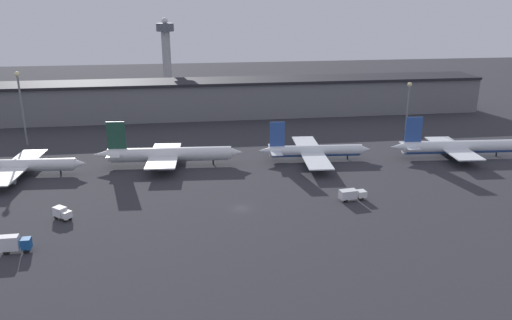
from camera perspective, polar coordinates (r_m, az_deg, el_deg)
ground at (r=130.37m, az=-1.70°, el=-5.55°), size 600.00×600.00×0.00m
terminal_building at (r=228.84m, az=-4.80°, el=7.04°), size 247.68×20.58×16.70m
airplane_0 at (r=168.85m, az=-25.37°, el=-0.57°), size 39.66×34.85×13.08m
airplane_1 at (r=163.94m, az=-9.96°, el=0.63°), size 48.11×27.68×14.97m
airplane_2 at (r=168.31m, az=6.65°, el=1.05°), size 38.43×37.55×13.42m
airplane_3 at (r=183.27m, az=22.03°, el=1.39°), size 47.44×28.09×14.42m
service_vehicle_0 at (r=132.69m, az=-21.30°, el=-5.64°), size 5.12×4.86×3.02m
service_vehicle_1 at (r=120.10m, az=-25.92°, el=-8.57°), size 6.33×2.24×3.92m
service_vehicle_3 at (r=137.10m, az=10.88°, el=-3.87°), size 7.62×3.45×3.07m
lamp_post_0 at (r=199.70m, az=-25.29°, el=6.26°), size 1.80×1.80×27.19m
lamp_post_1 at (r=211.53m, az=17.02°, el=6.67°), size 1.80×1.80×19.92m
control_tower at (r=268.85m, az=-10.21°, el=11.97°), size 9.00×9.00×42.24m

